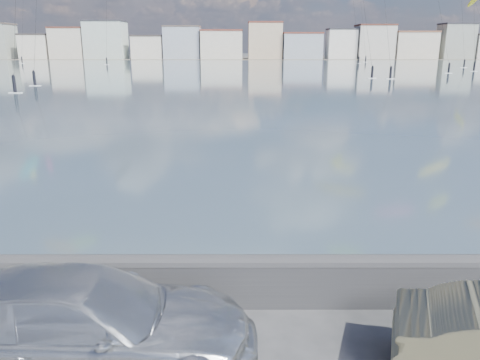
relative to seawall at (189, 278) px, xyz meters
name	(u,v)px	position (x,y,z in m)	size (l,w,h in m)	color
bay_water	(235,71)	(0.00, 88.80, -0.58)	(500.00, 177.00, 0.00)	#344E5B
far_shore_strip	(237,58)	(0.00, 197.30, -0.57)	(500.00, 60.00, 0.00)	#4C473D
seawall	(189,278)	(0.00, 0.00, 0.00)	(400.00, 0.36, 1.08)	#28282B
far_buildings	(240,43)	(1.31, 183.30, 5.44)	(240.79, 13.26, 14.60)	#CCB293
car_silver	(83,324)	(-1.43, -1.85, 0.21)	(2.21, 5.44, 1.58)	silver
kitesurfer_9	(475,1)	(75.82, 150.14, 18.26)	(4.90, 16.13, 21.62)	yellow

